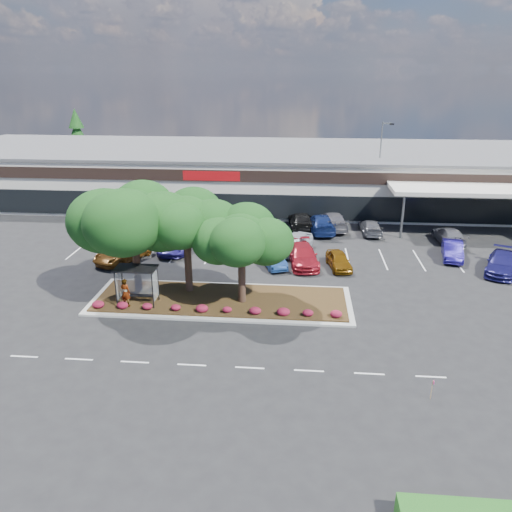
# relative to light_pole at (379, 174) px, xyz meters

# --- Properties ---
(ground) EXTENTS (160.00, 160.00, 0.00)m
(ground) POSITION_rel_light_pole_xyz_m (-11.83, -28.01, -4.45)
(ground) COLOR black
(ground) RESTS_ON ground
(retail_store) EXTENTS (80.40, 25.20, 6.25)m
(retail_store) POSITION_rel_light_pole_xyz_m (-11.77, 5.89, -1.29)
(retail_store) COLOR beige
(retail_store) RESTS_ON ground
(landscape_island) EXTENTS (18.00, 6.00, 0.26)m
(landscape_island) POSITION_rel_light_pole_xyz_m (-13.83, -24.01, -4.32)
(landscape_island) COLOR #A7A8A2
(landscape_island) RESTS_ON ground
(lane_markings) EXTENTS (33.12, 20.06, 0.01)m
(lane_markings) POSITION_rel_light_pole_xyz_m (-11.97, -17.59, -4.44)
(lane_markings) COLOR silver
(lane_markings) RESTS_ON ground
(shrub_row) EXTENTS (17.00, 0.80, 0.50)m
(shrub_row) POSITION_rel_light_pole_xyz_m (-13.83, -26.11, -3.94)
(shrub_row) COLOR #9B1B46
(shrub_row) RESTS_ON landscape_island
(bus_shelter) EXTENTS (2.75, 1.55, 2.59)m
(bus_shelter) POSITION_rel_light_pole_xyz_m (-19.33, -25.06, -2.14)
(bus_shelter) COLOR black
(bus_shelter) RESTS_ON landscape_island
(island_tree_west) EXTENTS (7.20, 7.20, 7.89)m
(island_tree_west) POSITION_rel_light_pole_xyz_m (-19.83, -23.51, -0.24)
(island_tree_west) COLOR #143410
(island_tree_west) RESTS_ON landscape_island
(island_tree_mid) EXTENTS (6.60, 6.60, 7.32)m
(island_tree_mid) POSITION_rel_light_pole_xyz_m (-16.33, -22.81, -0.53)
(island_tree_mid) COLOR #143410
(island_tree_mid) RESTS_ON landscape_island
(island_tree_east) EXTENTS (5.80, 5.80, 6.50)m
(island_tree_east) POSITION_rel_light_pole_xyz_m (-12.33, -24.31, -0.94)
(island_tree_east) COLOR #143410
(island_tree_east) RESTS_ON landscape_island
(conifer_north_west) EXTENTS (4.40, 4.40, 10.00)m
(conifer_north_west) POSITION_rel_light_pole_xyz_m (-41.83, 17.99, 0.55)
(conifer_north_west) COLOR #143410
(conifer_north_west) RESTS_ON ground
(person_waiting) EXTENTS (0.83, 0.66, 1.97)m
(person_waiting) POSITION_rel_light_pole_xyz_m (-19.99, -25.72, -3.20)
(person_waiting) COLOR #594C47
(person_waiting) RESTS_ON landscape_island
(light_pole) EXTENTS (1.43, 0.55, 10.02)m
(light_pole) POSITION_rel_light_pole_xyz_m (0.00, 0.00, 0.00)
(light_pole) COLOR #A7A8A2
(light_pole) RESTS_ON ground
(survey_stake) EXTENTS (0.08, 0.14, 1.06)m
(survey_stake) POSITION_rel_light_pole_xyz_m (-1.90, -33.94, -3.77)
(survey_stake) COLOR tan
(survey_stake) RESTS_ON ground
(car_0) EXTENTS (4.44, 6.00, 1.51)m
(car_0) POSITION_rel_light_pole_xyz_m (-23.35, -16.80, -3.69)
(car_0) COLOR brown
(car_0) RESTS_ON ground
(car_1) EXTENTS (4.70, 6.31, 1.59)m
(car_1) POSITION_rel_light_pole_xyz_m (-20.00, -12.72, -3.65)
(car_1) COLOR slate
(car_1) RESTS_ON ground
(car_2) EXTENTS (2.87, 5.54, 1.49)m
(car_2) POSITION_rel_light_pole_xyz_m (-19.56, -14.08, -3.70)
(car_2) COLOR navy
(car_2) RESTS_ON ground
(car_3) EXTENTS (2.76, 4.27, 1.33)m
(car_3) POSITION_rel_light_pole_xyz_m (-10.67, -16.91, -3.78)
(car_3) COLOR navy
(car_3) RESTS_ON ground
(car_4) EXTENTS (2.99, 5.75, 1.59)m
(car_4) POSITION_rel_light_pole_xyz_m (-8.20, -16.32, -3.65)
(car_4) COLOR maroon
(car_4) RESTS_ON ground
(car_5) EXTENTS (3.76, 5.27, 1.67)m
(car_5) POSITION_rel_light_pole_xyz_m (-8.93, -13.44, -3.61)
(car_5) COLOR silver
(car_5) RESTS_ON ground
(car_6) EXTENTS (2.27, 4.16, 1.34)m
(car_6) POSITION_rel_light_pole_xyz_m (-5.28, -16.90, -3.78)
(car_6) COLOR #673F08
(car_6) RESTS_ON ground
(car_7) EXTENTS (2.41, 4.67, 1.47)m
(car_7) POSITION_rel_light_pole_xyz_m (4.54, -13.78, -3.71)
(car_7) COLOR navy
(car_7) RESTS_ON ground
(car_8) EXTENTS (4.10, 5.68, 1.53)m
(car_8) POSITION_rel_light_pole_xyz_m (7.56, -16.66, -3.68)
(car_8) COLOR navy
(car_8) RESTS_ON ground
(car_9) EXTENTS (3.05, 4.98, 1.35)m
(car_9) POSITION_rel_light_pole_xyz_m (-22.49, -5.54, -3.77)
(car_9) COLOR black
(car_9) RESTS_ON ground
(car_10) EXTENTS (2.09, 4.95, 1.67)m
(car_10) POSITION_rel_light_pole_xyz_m (-21.01, -9.70, -3.61)
(car_10) COLOR black
(car_10) RESTS_ON ground
(car_11) EXTENTS (2.75, 5.59, 1.53)m
(car_11) POSITION_rel_light_pole_xyz_m (-13.29, -8.28, -3.68)
(car_11) COLOR silver
(car_11) RESTS_ON ground
(car_12) EXTENTS (2.86, 5.84, 1.64)m
(car_12) POSITION_rel_light_pole_xyz_m (-8.38, -6.39, -3.63)
(car_12) COLOR black
(car_12) RESTS_ON ground
(car_13) EXTENTS (2.92, 6.12, 1.72)m
(car_13) POSITION_rel_light_pole_xyz_m (-6.40, -7.16, -3.59)
(car_13) COLOR navy
(car_13) RESTS_ON ground
(car_14) EXTENTS (3.08, 6.05, 1.68)m
(car_14) POSITION_rel_light_pole_xyz_m (-5.18, -6.07, -3.61)
(car_14) COLOR #56565C
(car_14) RESTS_ON ground
(car_15) EXTENTS (2.05, 4.67, 1.33)m
(car_15) POSITION_rel_light_pole_xyz_m (-1.58, -7.36, -3.78)
(car_15) COLOR #53545A
(car_15) RESTS_ON ground
(car_16) EXTENTS (2.30, 5.13, 1.46)m
(car_16) POSITION_rel_light_pole_xyz_m (5.34, -9.65, -3.72)
(car_16) COLOR slate
(car_16) RESTS_ON ground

